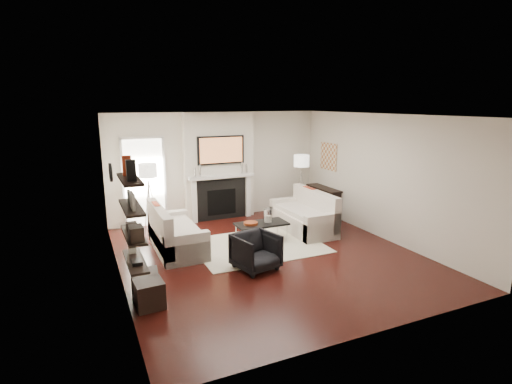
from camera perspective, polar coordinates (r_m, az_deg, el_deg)
name	(u,v)px	position (r m, az deg, el deg)	size (l,w,h in m)	color
room_envelope	(269,188)	(7.53, 1.87, 0.57)	(6.00, 6.00, 6.00)	#340E0B
chimney_breast	(219,166)	(10.15, -5.28, 3.68)	(1.80, 0.25, 2.70)	silver
fireplace_surround	(222,199)	(10.18, -4.94, -1.05)	(1.30, 0.02, 1.04)	black
firebox	(222,202)	(10.20, -4.92, -1.44)	(0.75, 0.02, 0.65)	black
mantel_pilaster_l	(194,201)	(9.94, -8.80, -1.31)	(0.12, 0.08, 1.10)	white
mantel_pilaster_r	(248,196)	(10.40, -1.14, -0.54)	(0.12, 0.08, 1.10)	white
mantel_shelf	(222,176)	(10.01, -4.91, 2.23)	(1.70, 0.18, 0.07)	white
tv_body	(221,150)	(9.94, -5.03, 6.00)	(1.20, 0.06, 0.70)	black
tv_screen	(221,150)	(9.91, -4.97, 5.98)	(1.10, 0.01, 0.62)	#BF723F
candlestick_l_tall	(200,171)	(9.82, -7.98, 3.05)	(0.04, 0.04, 0.30)	silver
candlestick_l_short	(195,172)	(9.79, -8.71, 2.82)	(0.04, 0.04, 0.24)	silver
candlestick_r_tall	(242,168)	(10.18, -2.02, 3.50)	(0.04, 0.04, 0.30)	silver
candlestick_r_short	(247,168)	(10.23, -1.35, 3.38)	(0.04, 0.04, 0.24)	silver
hallway_panel	(144,183)	(9.87, -15.66, 1.23)	(0.90, 0.02, 2.10)	white
door_trim_l	(123,185)	(9.79, -18.41, 0.97)	(0.06, 0.06, 2.16)	white
door_trim_r	(165,182)	(9.93, -12.90, 1.45)	(0.06, 0.06, 2.16)	white
door_trim_top	(142,138)	(9.70, -16.02, 7.47)	(1.02, 0.06, 0.06)	white
rug	(257,245)	(8.42, 0.21, -7.64)	(2.60, 2.00, 0.01)	beige
loveseat_left_base	(177,240)	(8.27, -11.20, -6.75)	(0.85, 1.80, 0.42)	beige
loveseat_left_back	(160,227)	(8.11, -13.60, -4.91)	(0.18, 1.80, 0.80)	beige
loveseat_left_arm_n	(187,249)	(7.50, -9.80, -8.02)	(0.85, 0.18, 0.60)	beige
loveseat_left_arm_s	(168,225)	(9.00, -12.41, -4.60)	(0.85, 0.18, 0.60)	beige
loveseat_left_cushion	(179,227)	(8.20, -10.93, -4.99)	(0.63, 1.44, 0.10)	beige
pillow_left_orange	(156,213)	(8.34, -14.06, -2.99)	(0.10, 0.42, 0.42)	maroon
pillow_left_charcoal	(162,222)	(7.78, -13.26, -4.17)	(0.10, 0.40, 0.40)	black
loveseat_right_base	(303,222)	(9.38, 6.68, -4.25)	(0.85, 1.80, 0.42)	beige
loveseat_right_back	(315,207)	(9.47, 8.47, -2.16)	(0.18, 1.80, 0.80)	beige
loveseat_right_arm_n	(322,228)	(8.70, 9.43, -5.07)	(0.85, 0.18, 0.60)	beige
loveseat_right_arm_s	(286,210)	(10.03, 4.33, -2.54)	(0.85, 0.18, 0.60)	beige
loveseat_right_cushion	(301,211)	(9.29, 6.45, -2.75)	(0.63, 1.44, 0.10)	beige
pillow_right_orange	(309,196)	(9.66, 7.56, -0.58)	(0.10, 0.42, 0.42)	maroon
pillow_right_charcoal	(323,202)	(9.18, 9.52, -1.42)	(0.10, 0.40, 0.40)	black
coffee_table	(261,224)	(8.53, 0.79, -4.57)	(1.10, 0.55, 0.04)	black
coffee_leg_nw	(244,240)	(8.21, -1.75, -6.80)	(0.02, 0.02, 0.38)	silver
coffee_leg_ne	(287,233)	(8.62, 4.44, -5.88)	(0.02, 0.02, 0.38)	silver
coffee_leg_sw	(236,233)	(8.60, -2.88, -5.91)	(0.02, 0.02, 0.38)	silver
coffee_leg_se	(278,227)	(8.99, 3.09, -5.07)	(0.02, 0.02, 0.38)	silver
hurricane_glass	(268,216)	(8.54, 1.71, -3.42)	(0.18, 0.18, 0.31)	white
hurricane_candle	(268,219)	(8.56, 1.70, -3.84)	(0.10, 0.10, 0.15)	white
copper_bowl	(251,223)	(8.42, -0.76, -4.48)	(0.30, 0.30, 0.05)	#A4401B
armchair	(256,250)	(7.17, -0.01, -8.27)	(0.70, 0.66, 0.72)	black
lamp_left_post	(150,207)	(9.38, -14.92, -2.13)	(0.02, 0.02, 1.20)	silver
lamp_left_shade	(148,170)	(9.21, -15.22, 2.99)	(0.40, 0.40, 0.30)	white
lamp_left_leg_a	(155,207)	(9.40, -14.26, -2.06)	(0.02, 0.02, 1.25)	silver
lamp_left_leg_b	(147,207)	(9.46, -15.34, -2.02)	(0.02, 0.02, 1.25)	silver
lamp_left_leg_c	(148,209)	(9.28, -15.16, -2.30)	(0.02, 0.02, 1.25)	silver
lamp_right_post	(301,193)	(10.60, 6.40, -0.09)	(0.02, 0.02, 1.20)	silver
lamp_right_shade	(301,161)	(10.45, 6.52, 4.46)	(0.40, 0.40, 0.30)	white
lamp_right_leg_a	(304,192)	(10.66, 6.91, -0.03)	(0.02, 0.02, 1.25)	silver
lamp_right_leg_b	(297,192)	(10.65, 5.89, -0.01)	(0.02, 0.02, 1.25)	silver
lamp_right_leg_c	(301,194)	(10.49, 6.41, -0.22)	(0.02, 0.02, 1.25)	silver
console_top	(324,188)	(10.60, 9.65, 0.53)	(0.35, 1.20, 0.04)	black
console_leg_n	(335,207)	(10.25, 11.27, -2.11)	(0.30, 0.04, 0.71)	black
console_leg_s	(312,198)	(11.13, 8.01, -0.81)	(0.30, 0.04, 0.71)	black
wall_art	(329,157)	(10.61, 10.34, 5.01)	(0.03, 0.70, 0.70)	tan
shelf_bottom	(135,261)	(6.07, -16.85, -9.44)	(0.25, 1.00, 0.04)	black
shelf_lower	(134,235)	(5.93, -17.09, -5.85)	(0.25, 1.00, 0.04)	black
shelf_upper	(132,207)	(5.82, -17.35, -2.11)	(0.25, 1.00, 0.04)	black
shelf_top	(130,179)	(5.74, -17.61, 1.76)	(0.25, 1.00, 0.04)	black
decor_magfile_a	(131,170)	(5.48, -17.42, 2.96)	(0.12, 0.10, 0.28)	black
decor_magfile_b	(127,166)	(5.92, -17.96, 3.60)	(0.12, 0.10, 0.28)	maroon
decor_frame_a	(132,201)	(5.64, -17.24, -1.23)	(0.04, 0.30, 0.22)	white
decor_frame_b	(129,197)	(5.98, -17.64, -0.69)	(0.04, 0.22, 0.18)	black
decor_wine_rack	(136,233)	(5.60, -16.75, -5.67)	(0.18, 0.25, 0.20)	black
decor_box_small	(132,226)	(6.07, -17.35, -4.68)	(0.15, 0.12, 0.12)	black
decor_books	(137,262)	(5.91, -16.68, -9.57)	(0.14, 0.20, 0.05)	black
decor_box_tall	(132,247)	(6.32, -17.29, -7.53)	(0.10, 0.10, 0.18)	white
clock_rim	(111,172)	(7.63, -20.06, 2.64)	(0.34, 0.34, 0.04)	black
clock_face	(112,172)	(7.63, -19.88, 2.66)	(0.29, 0.29, 0.01)	white
ottoman_near	(145,283)	(6.54, -15.57, -12.48)	(0.40, 0.40, 0.40)	black
ottoman_far	(149,294)	(6.19, -15.00, -13.92)	(0.40, 0.40, 0.40)	black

